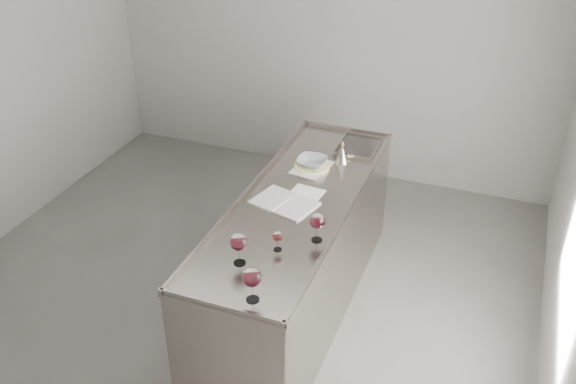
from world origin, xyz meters
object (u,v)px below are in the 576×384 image
at_px(ceramic_bowl, 312,162).
at_px(wine_funnel, 342,155).
at_px(wine_glass_left, 239,243).
at_px(notebook, 284,203).
at_px(wine_glass_small, 278,237).
at_px(counter, 297,255).
at_px(wine_glass_middle, 252,278).
at_px(wine_glass_right, 317,222).

relative_size(ceramic_bowl, wine_funnel, 1.19).
distance_m(wine_glass_left, notebook, 0.73).
distance_m(wine_glass_small, notebook, 0.54).
distance_m(counter, wine_glass_left, 1.00).
distance_m(wine_glass_middle, wine_funnel, 1.72).
bearing_deg(wine_glass_left, wine_funnel, 82.35).
bearing_deg(wine_glass_small, notebook, 106.90).
distance_m(wine_glass_left, ceramic_bowl, 1.28).
xyz_separation_m(wine_glass_left, ceramic_bowl, (0.01, 1.27, -0.10)).
xyz_separation_m(wine_glass_left, wine_funnel, (0.19, 1.44, -0.09)).
height_order(wine_glass_middle, wine_funnel, wine_glass_middle).
xyz_separation_m(wine_glass_left, wine_glass_small, (0.16, 0.20, -0.05)).
distance_m(wine_glass_small, ceramic_bowl, 1.08).
relative_size(wine_glass_left, wine_glass_right, 1.06).
distance_m(wine_glass_middle, ceramic_bowl, 1.56).
height_order(wine_glass_left, wine_glass_small, wine_glass_left).
bearing_deg(wine_glass_left, notebook, 89.58).
relative_size(wine_glass_middle, notebook, 0.45).
distance_m(ceramic_bowl, wine_funnel, 0.25).
relative_size(counter, ceramic_bowl, 11.03).
bearing_deg(wine_glass_middle, ceramic_bowl, 97.20).
bearing_deg(notebook, wine_glass_left, -75.38).
xyz_separation_m(wine_glass_right, wine_funnel, (-0.16, 1.05, -0.08)).
xyz_separation_m(wine_glass_small, wine_funnel, (0.03, 1.24, -0.04)).
bearing_deg(wine_glass_middle, notebook, 101.42).
distance_m(wine_glass_right, ceramic_bowl, 0.95).
relative_size(wine_glass_right, wine_funnel, 1.07).
relative_size(wine_glass_left, wine_glass_middle, 0.98).
relative_size(counter, wine_funnel, 13.15).
relative_size(counter, wine_glass_small, 18.39).
bearing_deg(wine_glass_small, ceramic_bowl, 98.02).
height_order(wine_glass_middle, wine_glass_small, wine_glass_middle).
bearing_deg(ceramic_bowl, wine_glass_middle, -82.80).
bearing_deg(wine_glass_middle, wine_glass_small, 95.35).
relative_size(notebook, ceramic_bowl, 2.17).
relative_size(wine_glass_right, ceramic_bowl, 0.90).
height_order(wine_glass_left, wine_funnel, wine_glass_left).
bearing_deg(wine_glass_right, wine_glass_left, -132.30).
height_order(counter, wine_glass_middle, wine_glass_middle).
height_order(wine_glass_right, ceramic_bowl, wine_glass_right).
distance_m(counter, wine_glass_small, 0.81).
xyz_separation_m(wine_glass_small, ceramic_bowl, (-0.15, 1.07, -0.05)).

